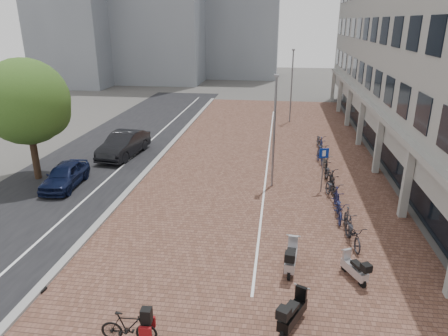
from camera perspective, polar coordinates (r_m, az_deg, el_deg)
ground at (r=16.99m, az=-2.85°, el=-11.03°), size 140.00×140.00×0.00m
plaza_brick at (r=27.72m, az=5.82°, el=1.49°), size 14.50×42.00×0.04m
street_asphalt at (r=30.13m, az=-15.58°, el=2.35°), size 8.00×50.00×0.03m
curb at (r=28.80m, az=-8.44°, el=2.22°), size 0.35×42.00×0.14m
lane_line at (r=29.39m, az=-12.00°, el=2.26°), size 0.12×44.00×0.00m
parking_line at (r=27.70m, az=6.23°, el=1.52°), size 0.10×30.00×0.00m
office_building at (r=31.95m, az=27.79°, el=17.27°), size 8.40×40.00×15.00m
car_navy at (r=24.19m, az=-21.51°, el=-0.96°), size 1.88×4.09×1.36m
car_dark at (r=28.51m, az=-13.94°, el=3.25°), size 2.29×5.19×1.66m
hero_bike at (r=12.73m, az=-13.29°, el=-20.91°), size 1.68×0.55×1.18m
shoes at (r=15.78m, az=-24.45°, el=-15.53°), size 0.43×0.37×0.10m
scooter_front at (r=15.54m, az=17.90°, el=-13.20°), size 1.06×1.48×0.99m
scooter_mid at (r=12.99m, az=9.66°, el=-19.34°), size 1.19×1.72×1.14m
scooter_back at (r=15.44m, az=9.43°, el=-12.24°), size 0.71×1.75×1.17m
parking_sign at (r=22.05m, az=13.80°, el=0.68°), size 0.50×0.21×2.49m
lamp_near at (r=21.97m, az=7.06°, el=4.83°), size 0.12×0.12×6.13m
lamp_far at (r=37.42m, az=9.48°, el=11.20°), size 0.12×0.12×6.42m
street_tree at (r=25.24m, az=-25.72°, el=8.14°), size 4.78×4.78×6.95m
bike_row at (r=23.86m, az=14.66°, el=-0.88°), size 1.36×15.83×1.05m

